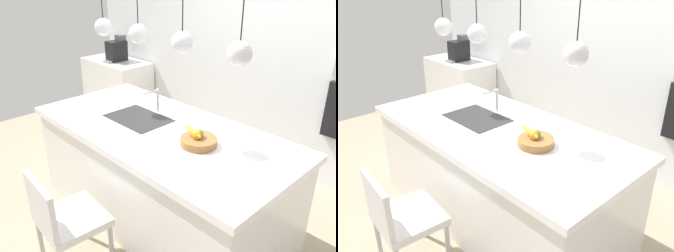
{
  "view_description": "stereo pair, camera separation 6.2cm",
  "coord_description": "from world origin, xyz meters",
  "views": [
    {
      "loc": [
        1.97,
        -1.79,
        2.13
      ],
      "look_at": [
        0.1,
        0.0,
        0.96
      ],
      "focal_mm": 37.04,
      "sensor_mm": 36.0,
      "label": 1
    },
    {
      "loc": [
        2.01,
        -1.74,
        2.13
      ],
      "look_at": [
        0.1,
        0.0,
        0.96
      ],
      "focal_mm": 37.04,
      "sensor_mm": 36.0,
      "label": 2
    }
  ],
  "objects": [
    {
      "name": "pendant_light_center_right",
      "position": [
        0.25,
        0.0,
        1.66
      ],
      "size": [
        0.16,
        0.16,
        0.76
      ],
      "color": "silver"
    },
    {
      "name": "kitchen_island",
      "position": [
        0.0,
        0.0,
        0.46
      ],
      "size": [
        2.37,
        1.13,
        0.91
      ],
      "color": "white",
      "rests_on": "ground"
    },
    {
      "name": "faucet",
      "position": [
        -0.29,
        0.21,
        1.05
      ],
      "size": [
        0.02,
        0.17,
        0.22
      ],
      "color": "silver",
      "rests_on": "kitchen_island"
    },
    {
      "name": "side_counter",
      "position": [
        -2.4,
        1.28,
        0.42
      ],
      "size": [
        1.1,
        0.6,
        0.85
      ],
      "primitive_type": "cube",
      "color": "white",
      "rests_on": "ground"
    },
    {
      "name": "floor",
      "position": [
        0.0,
        0.0,
        0.0
      ],
      "size": [
        6.6,
        6.6,
        0.0
      ],
      "primitive_type": "plane",
      "color": "tan",
      "rests_on": "ground"
    },
    {
      "name": "pendant_light_right",
      "position": [
        0.74,
        0.0,
        1.66
      ],
      "size": [
        0.16,
        0.16,
        0.76
      ],
      "color": "silver"
    },
    {
      "name": "sink_basin",
      "position": [
        -0.29,
        0.0,
        0.9
      ],
      "size": [
        0.56,
        0.4,
        0.02
      ],
      "primitive_type": "cube",
      "color": "#2D2D30",
      "rests_on": "kitchen_island"
    },
    {
      "name": "chair_near",
      "position": [
        -0.02,
        -0.94,
        0.48
      ],
      "size": [
        0.5,
        0.48,
        0.84
      ],
      "color": "silver",
      "rests_on": "ground"
    },
    {
      "name": "coffee_machine",
      "position": [
        -2.37,
        1.28,
        1.01
      ],
      "size": [
        0.2,
        0.35,
        0.38
      ],
      "color": "black",
      "rests_on": "side_counter"
    },
    {
      "name": "pendant_light_left",
      "position": [
        -0.74,
        0.0,
        1.66
      ],
      "size": [
        0.16,
        0.16,
        0.76
      ],
      "color": "silver"
    },
    {
      "name": "back_wall",
      "position": [
        0.0,
        1.65,
        1.3
      ],
      "size": [
        6.0,
        0.1,
        2.6
      ],
      "primitive_type": "cube",
      "color": "white",
      "rests_on": "ground"
    },
    {
      "name": "pendant_light_center_left",
      "position": [
        -0.25,
        0.0,
        1.66
      ],
      "size": [
        0.16,
        0.16,
        0.76
      ],
      "color": "silver"
    },
    {
      "name": "fruit_bowl",
      "position": [
        0.43,
        0.0,
        0.95
      ],
      "size": [
        0.28,
        0.28,
        0.16
      ],
      "color": "#9E6B38",
      "rests_on": "kitchen_island"
    }
  ]
}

